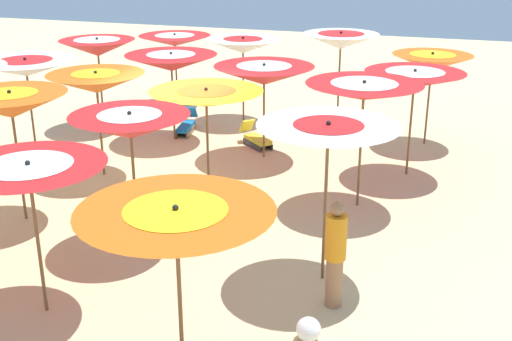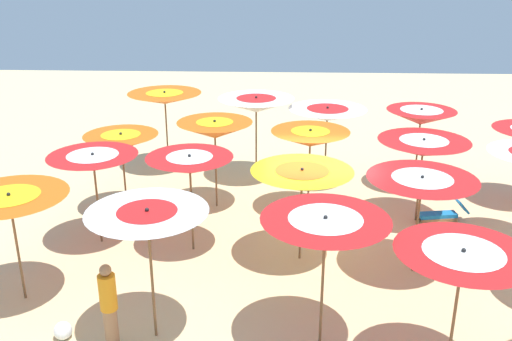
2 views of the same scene
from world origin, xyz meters
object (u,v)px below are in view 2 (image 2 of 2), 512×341
Objects in this scene: beach_umbrella_0 at (10,203)px; lounger_0 at (442,254)px; beach_umbrella_10 at (121,141)px; beach_umbrella_7 at (302,177)px; beach_umbrella_18 at (421,117)px; beach_umbrella_8 at (421,187)px; beach_umbrella_6 at (190,165)px; beach_umbrella_12 at (310,139)px; beachgoer_0 at (109,304)px; beach_umbrella_11 at (215,130)px; beach_umbrella_17 at (327,114)px; beach_umbrella_3 at (462,261)px; beach_umbrella_2 at (325,227)px; beach_umbrella_5 at (93,163)px; lounger_2 at (441,215)px; beach_ball at (63,331)px; beach_umbrella_16 at (256,105)px; beach_umbrella_15 at (165,98)px; beach_umbrella_13 at (423,148)px; beach_umbrella_1 at (148,220)px.

lounger_0 is at bearing 101.82° from beach_umbrella_0.
beach_umbrella_7 is at bearing 61.82° from beach_umbrella_10.
beach_umbrella_18 is 2.30× the size of lounger_0.
beach_umbrella_8 is at bearing -12.37° from beach_umbrella_18.
beach_umbrella_8 is (-1.41, 7.98, -0.12)m from beach_umbrella_0.
beach_umbrella_6 is 4.97m from beach_umbrella_8.
beach_umbrella_12 is 6.96m from beachgoer_0.
beach_umbrella_12 is at bearing 84.92° from beach_umbrella_11.
beach_umbrella_11 is 3.61m from beach_umbrella_17.
beach_umbrella_6 is at bearing -98.79° from beach_umbrella_8.
beach_umbrella_11 is (-6.53, -4.47, 0.06)m from beach_umbrella_3.
beach_umbrella_2 is 1.09× the size of beach_umbrella_8.
beach_umbrella_0 is at bearing -44.49° from beach_umbrella_17.
beach_umbrella_5 is 0.98× the size of beach_umbrella_12.
beach_umbrella_11 reaches higher than beach_umbrella_7.
beach_umbrella_6 reaches higher than beachgoer_0.
lounger_2 is (-2.06, 3.68, -1.78)m from beach_umbrella_7.
lounger_0 is (-0.41, 0.72, -1.75)m from beach_umbrella_8.
beach_umbrella_11 reaches higher than beach_ball.
beach_umbrella_5 reaches higher than beach_umbrella_10.
lounger_2 is 0.82× the size of beachgoer_0.
beach_umbrella_0 is at bearing -32.61° from beach_umbrella_16.
beach_umbrella_15 is (-2.94, -1.87, 0.12)m from beach_umbrella_11.
beach_umbrella_12 is 4.27m from lounger_0.
beach_umbrella_15 is at bearing 178.32° from beach_ball.
beach_umbrella_7 is at bearing 38.00° from beach_umbrella_11.
beach_umbrella_12 reaches higher than beach_umbrella_0.
beach_umbrella_0 is 0.89× the size of beach_umbrella_16.
beach_umbrella_13 is 5.12m from beach_umbrella_16.
beach_umbrella_15 is at bearing 168.89° from beach_umbrella_0.
beach_umbrella_2 reaches higher than beach_umbrella_7.
beach_umbrella_11 is 6.27m from beachgoer_0.
beach_umbrella_11 is at bearing -97.19° from beach_umbrella_13.
beach_umbrella_6 reaches higher than beach_umbrella_12.
beach_umbrella_10 is 2.08× the size of lounger_0.
beach_umbrella_11 is at bearing 98.08° from beach_umbrella_10.
beach_umbrella_12 is 0.89× the size of beach_umbrella_16.
beach_umbrella_10 is at bearing -88.59° from beach_umbrella_12.
beach_umbrella_0 is 3.76m from beach_umbrella_6.
beach_umbrella_15 reaches higher than beach_umbrella_8.
beach_umbrella_15 is at bearing -105.08° from beach_umbrella_16.
beach_umbrella_12 reaches higher than beach_umbrella_10.
beach_umbrella_1 is 1.05× the size of beach_umbrella_18.
beach_umbrella_6 is at bearing -37.48° from beach_umbrella_17.
beach_umbrella_0 is 2.58m from beach_umbrella_5.
beach_umbrella_1 is 2.42× the size of lounger_0.
beach_umbrella_2 is 1.54× the size of beachgoer_0.
beach_umbrella_12 is 3.70m from beach_umbrella_18.
beach_umbrella_8 is 6.55m from beachgoer_0.
beachgoer_0 is at bearing -86.25° from beach_umbrella_2.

